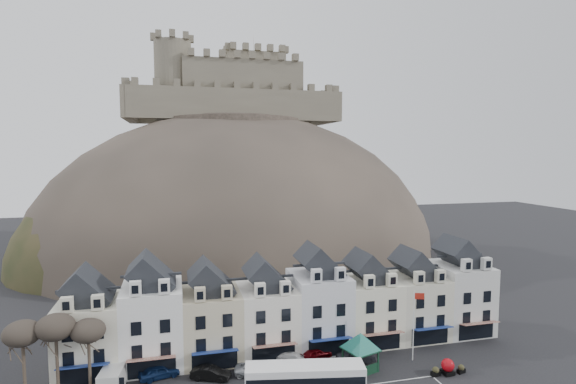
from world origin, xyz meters
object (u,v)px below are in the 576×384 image
at_px(red_buoy, 448,366).
at_px(car_white, 292,357).
at_px(white_van, 114,377).
at_px(car_maroon, 316,354).
at_px(car_navy, 159,371).
at_px(flagpole, 414,321).
at_px(car_charcoal, 356,357).
at_px(bus_shelter, 361,341).
at_px(bus, 305,379).
at_px(car_silver, 256,369).
at_px(car_black, 211,373).

height_order(red_buoy, car_white, red_buoy).
height_order(white_van, car_maroon, white_van).
height_order(car_navy, car_maroon, car_navy).
height_order(flagpole, car_charcoal, flagpole).
bearing_deg(bus_shelter, flagpole, -12.15).
bearing_deg(red_buoy, bus, -178.15).
bearing_deg(car_maroon, car_navy, 71.95).
bearing_deg(bus, car_white, 95.54).
bearing_deg(white_van, car_navy, 17.67).
height_order(car_maroon, car_charcoal, car_charcoal).
xyz_separation_m(car_navy, car_silver, (10.36, -1.98, -0.11)).
height_order(bus_shelter, red_buoy, bus_shelter).
bearing_deg(bus, car_navy, 162.88).
xyz_separation_m(bus, white_van, (-19.00, 6.76, -0.74)).
bearing_deg(white_van, flagpole, 3.74).
xyz_separation_m(bus_shelter, car_white, (-7.00, 3.76, -2.71)).
distance_m(car_black, car_maroon, 12.68).
relative_size(car_black, car_white, 0.93).
relative_size(car_navy, car_charcoal, 0.96).
height_order(car_navy, car_charcoal, car_charcoal).
bearing_deg(car_white, red_buoy, -91.42).
bearing_deg(red_buoy, car_white, 156.34).
relative_size(car_navy, car_maroon, 1.08).
distance_m(flagpole, white_van, 34.08).
height_order(car_navy, car_black, car_navy).
height_order(bus_shelter, car_charcoal, bus_shelter).
relative_size(car_silver, car_white, 0.98).
height_order(car_navy, car_silver, car_navy).
height_order(flagpole, car_silver, flagpole).
bearing_deg(bus_shelter, car_black, 155.11).
bearing_deg(white_van, car_black, 2.44).
xyz_separation_m(white_van, car_white, (19.67, 0.82, -0.46)).
bearing_deg(flagpole, bus_shelter, -174.27).
xyz_separation_m(bus_shelter, car_charcoal, (0.16, 1.70, -2.63)).
relative_size(white_van, car_charcoal, 1.14).
relative_size(red_buoy, car_silver, 0.39).
height_order(flagpole, car_maroon, flagpole).
bearing_deg(car_navy, bus, -132.59).
distance_m(red_buoy, car_navy, 31.94).
xyz_separation_m(car_navy, car_white, (15.09, 0.00, -0.08)).
relative_size(bus_shelter, car_white, 1.41).
bearing_deg(car_maroon, car_white, 71.95).
relative_size(car_silver, car_maroon, 1.12).
xyz_separation_m(bus, car_maroon, (3.60, 7.58, -1.18)).
bearing_deg(white_van, car_silver, 3.09).
height_order(bus_shelter, flagpole, flagpole).
height_order(red_buoy, car_maroon, red_buoy).
distance_m(red_buoy, car_black, 26.25).
xyz_separation_m(car_black, car_silver, (4.91, -0.27, -0.07)).
xyz_separation_m(red_buoy, car_black, (-25.70, 5.33, -0.20)).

